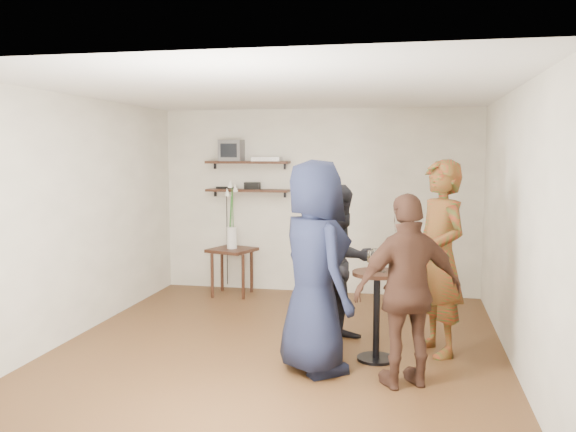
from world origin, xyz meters
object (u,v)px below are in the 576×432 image
object	(u,v)px
dvd_deck	(267,159)
person_dark	(341,264)
person_brown	(408,291)
drinks_table	(377,303)
crt_monitor	(232,150)
person_plaid	(439,258)
person_navy	(314,267)
side_table	(232,256)
radio	(252,186)

from	to	relation	value
dvd_deck	person_dark	bearing A→B (deg)	-58.32
person_brown	drinks_table	bearing A→B (deg)	-90.00
drinks_table	person_dark	bearing A→B (deg)	127.32
dvd_deck	drinks_table	world-z (taller)	dvd_deck
dvd_deck	drinks_table	distance (m)	3.42
person_dark	crt_monitor	bearing A→B (deg)	93.44
crt_monitor	person_plaid	size ratio (longest dim) A/B	0.17
person_navy	person_plaid	bearing A→B (deg)	-93.46
drinks_table	side_table	bearing A→B (deg)	132.68
person_navy	radio	bearing A→B (deg)	-11.74
dvd_deck	radio	world-z (taller)	dvd_deck
dvd_deck	person_navy	world-z (taller)	person_navy
drinks_table	dvd_deck	bearing A→B (deg)	122.89
radio	person_brown	bearing A→B (deg)	-55.60
crt_monitor	person_plaid	xyz separation A→B (m)	(2.81, -2.31, -1.06)
drinks_table	person_brown	world-z (taller)	person_brown
radio	drinks_table	bearing A→B (deg)	-53.92
person_navy	side_table	bearing A→B (deg)	-5.77
radio	side_table	xyz separation A→B (m)	(-0.21, -0.32, -0.97)
radio	person_dark	distance (m)	2.68
radio	drinks_table	size ratio (longest dim) A/B	0.25
crt_monitor	person_plaid	distance (m)	3.79
dvd_deck	person_plaid	size ratio (longest dim) A/B	0.21
person_plaid	person_dark	world-z (taller)	person_plaid
radio	person_dark	bearing A→B (deg)	-54.24
dvd_deck	person_dark	world-z (taller)	dvd_deck
side_table	person_plaid	distance (m)	3.39
side_table	person_plaid	xyz separation A→B (m)	(2.72, -1.99, 0.41)
person_brown	person_plaid	bearing A→B (deg)	-133.47
drinks_table	radio	bearing A→B (deg)	126.08
person_brown	person_navy	bearing A→B (deg)	-40.01
side_table	crt_monitor	bearing A→B (deg)	105.14
person_dark	person_brown	xyz separation A→B (m)	(0.70, -1.14, -0.00)
radio	person_plaid	bearing A→B (deg)	-42.65
person_plaid	person_dark	distance (m)	1.02
person_dark	person_navy	world-z (taller)	person_navy
person_navy	person_brown	bearing A→B (deg)	-139.99
dvd_deck	person_navy	distance (m)	3.38
drinks_table	person_dark	distance (m)	0.73
side_table	person_brown	bearing A→B (deg)	-50.19
crt_monitor	person_brown	xyz separation A→B (m)	(2.52, -3.24, -1.19)
radio	side_table	distance (m)	1.04
drinks_table	person_plaid	xyz separation A→B (m)	(0.59, 0.33, 0.41)
crt_monitor	person_dark	distance (m)	3.02
side_table	person_brown	world-z (taller)	person_brown
person_plaid	dvd_deck	bearing A→B (deg)	-164.52
dvd_deck	radio	bearing A→B (deg)	180.00
person_dark	person_plaid	bearing A→B (deg)	-49.02
radio	person_brown	distance (m)	3.99
person_dark	person_brown	bearing A→B (deg)	-95.55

